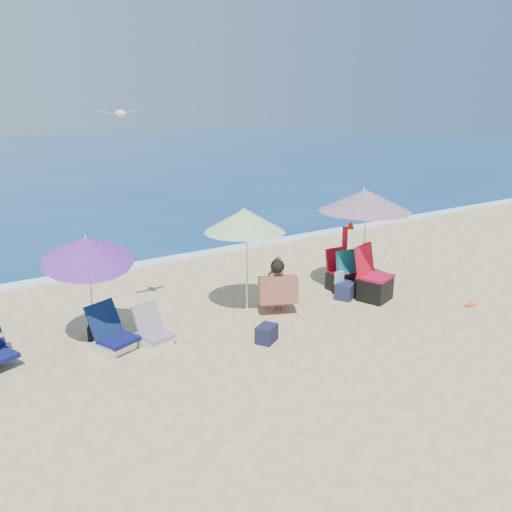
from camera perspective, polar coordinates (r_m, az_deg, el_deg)
ground at (r=8.79m, az=5.36°, el=-8.08°), size 120.00×120.00×0.00m
foam at (r=12.88m, az=-9.28°, el=-0.32°), size 120.00×0.50×0.04m
umbrella_turquoise at (r=10.36m, az=12.12°, el=6.08°), size 2.26×2.26×2.12m
umbrella_striped at (r=9.04m, az=-1.28°, el=4.00°), size 1.88×1.88×1.95m
umbrella_blue at (r=8.12m, az=-18.33°, el=0.71°), size 1.61×1.65×1.89m
furled_umbrella at (r=10.51m, az=9.94°, el=0.43°), size 0.21×0.26×1.47m
chair_navy at (r=8.26m, az=-15.77°, el=-8.83°), size 0.72×0.79×0.73m
chair_rainbow at (r=8.29m, az=-11.39°, el=-8.63°), size 0.55×0.63×0.63m
camp_chair_left at (r=10.22m, az=13.01°, el=-3.04°), size 0.78×0.76×1.07m
camp_chair_right at (r=10.61m, az=9.48°, el=-2.13°), size 0.71×0.61×0.89m
person_center at (r=9.31m, az=2.41°, el=-3.34°), size 0.85×0.83×1.03m
bag_navy_a at (r=8.24m, az=1.19°, el=-8.68°), size 0.44×0.40×0.28m
bag_black_a at (r=8.74m, az=-17.20°, el=-8.09°), size 0.38×0.34×0.23m
bag_navy_b at (r=10.23m, az=10.00°, el=-3.82°), size 0.51×0.46×0.31m
bag_black_b at (r=10.27m, az=10.41°, el=-4.13°), size 0.27×0.21×0.19m
orange_item at (r=10.54m, az=22.84°, el=-5.09°), size 0.24×0.12×0.03m
seagull at (r=8.40m, az=-14.95°, el=15.14°), size 0.64×0.32×0.12m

